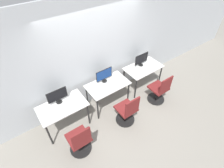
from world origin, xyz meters
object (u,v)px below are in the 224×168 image
object	(u,v)px
mouse_center	(118,83)
keyboard_right	(147,69)
monitor_left	(57,96)
mouse_left	(74,104)
keyboard_center	(110,86)
office_chair_right	(159,91)
mouse_right	(153,66)
office_chair_left	(80,141)
monitor_center	(104,75)
monitor_right	(141,59)
office_chair_center	(127,112)
keyboard_left	(63,108)

from	to	relation	value
mouse_center	keyboard_right	bearing A→B (deg)	0.04
monitor_left	mouse_center	bearing A→B (deg)	-10.56
monitor_left	mouse_left	world-z (taller)	monitor_left
keyboard_right	keyboard_center	bearing A→B (deg)	179.10
mouse_center	office_chair_right	xyz separation A→B (m)	(0.97, -0.59, -0.37)
monitor_left	mouse_left	distance (m)	0.40
keyboard_right	mouse_right	bearing A→B (deg)	-0.61
office_chair_left	monitor_center	bearing A→B (deg)	36.97
office_chair_left	keyboard_right	size ratio (longest dim) A/B	2.47
monitor_center	monitor_left	bearing A→B (deg)	179.93
office_chair_right	monitor_left	bearing A→B (deg)	160.50
monitor_right	office_chair_center	bearing A→B (deg)	-143.57
mouse_left	office_chair_center	distance (m)	1.27
office_chair_left	mouse_right	size ratio (longest dim) A/B	10.22
mouse_left	monitor_left	bearing A→B (deg)	131.98
keyboard_right	mouse_right	xyz separation A→B (m)	(0.26, -0.00, 0.01)
monitor_center	monitor_right	distance (m)	1.23
keyboard_left	monitor_center	size ratio (longest dim) A/B	0.81
monitor_right	mouse_center	bearing A→B (deg)	-166.28
keyboard_left	mouse_left	xyz separation A→B (m)	(0.24, -0.03, 0.01)
keyboard_center	keyboard_left	bearing A→B (deg)	179.18
office_chair_center	mouse_left	bearing A→B (deg)	148.15
mouse_center	office_chair_left	bearing A→B (deg)	-155.83
keyboard_left	monitor_right	distance (m)	2.48
keyboard_left	monitor_center	distance (m)	1.27
mouse_center	monitor_left	bearing A→B (deg)	169.44
keyboard_right	office_chair_right	bearing A→B (deg)	-92.57
keyboard_center	mouse_right	world-z (taller)	mouse_right
keyboard_right	office_chair_right	xyz separation A→B (m)	(-0.03, -0.59, -0.36)
mouse_center	monitor_right	bearing A→B (deg)	13.72
mouse_left	monitor_right	bearing A→B (deg)	5.95
office_chair_left	mouse_center	xyz separation A→B (m)	(1.49, 0.67, 0.37)
mouse_left	monitor_center	world-z (taller)	monitor_center
office_chair_center	mouse_right	bearing A→B (deg)	23.56
keyboard_center	mouse_right	size ratio (longest dim) A/B	4.13
keyboard_left	mouse_right	distance (m)	2.72
mouse_left	mouse_center	bearing A→B (deg)	-0.49
monitor_center	monitor_right	bearing A→B (deg)	-1.40
mouse_center	monitor_right	world-z (taller)	monitor_right
monitor_right	monitor_left	bearing A→B (deg)	179.26
monitor_center	keyboard_right	distance (m)	1.27
office_chair_left	office_chair_right	bearing A→B (deg)	1.83
mouse_right	office_chair_right	bearing A→B (deg)	-116.17
keyboard_left	monitor_right	size ratio (longest dim) A/B	0.81
mouse_left	office_chair_left	world-z (taller)	office_chair_left
keyboard_left	mouse_left	bearing A→B (deg)	-6.52
keyboard_right	mouse_right	world-z (taller)	mouse_right
keyboard_left	office_chair_right	xyz separation A→B (m)	(2.43, -0.63, -0.36)
monitor_center	office_chair_center	bearing A→B (deg)	-87.24
monitor_right	office_chair_right	bearing A→B (deg)	-91.83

